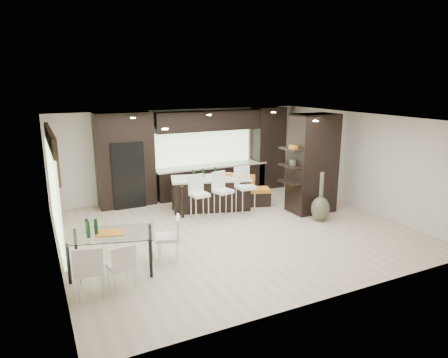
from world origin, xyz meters
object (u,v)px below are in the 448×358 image
stool_mid (223,199)px  dining_table (112,252)px  floor_vase (321,197)px  kitchen_island (211,193)px  chair_near (120,268)px  stool_left (200,203)px  chair_far (90,272)px  chair_end (168,240)px  bench (247,197)px  stool_right (245,195)px

stool_mid → dining_table: size_ratio=0.61×
stool_mid → floor_vase: (2.14, -1.37, 0.16)m
kitchen_island → floor_vase: size_ratio=1.69×
kitchen_island → chair_near: (-3.26, -3.43, -0.06)m
stool_left → stool_mid: stool_mid is taller
dining_table → kitchen_island: bearing=55.3°
chair_far → chair_near: bearing=14.2°
dining_table → chair_far: bearing=-107.3°
kitchen_island → chair_near: bearing=-117.2°
floor_vase → chair_end: floor_vase is taller
kitchen_island → chair_near: size_ratio=2.74×
bench → chair_near: chair_near is taller
kitchen_island → stool_mid: (0.00, -0.79, 0.04)m
kitchen_island → chair_end: size_ratio=2.57×
chair_near → chair_far: 0.50m
stool_right → floor_vase: (1.47, -1.36, 0.13)m
chair_near → chair_end: 1.34m
bench → chair_far: chair_far is taller
floor_vase → dining_table: size_ratio=0.81×
bench → chair_near: 5.44m
stool_right → floor_vase: bearing=-44.1°
chair_near → dining_table: bearing=81.6°
stool_left → chair_end: bearing=-133.8°
kitchen_island → stool_mid: stool_mid is taller
bench → dining_table: size_ratio=0.82×
bench → dining_table: bearing=-131.0°
kitchen_island → stool_right: 1.05m
stool_mid → chair_end: bearing=-152.5°
stool_right → bench: bearing=55.5°
kitchen_island → chair_far: kitchen_island is taller
dining_table → chair_end: size_ratio=1.88×
stool_left → chair_near: bearing=-140.3°
stool_left → stool_right: (1.34, -0.02, 0.03)m
dining_table → bench: bearing=45.9°
floor_vase → chair_end: bearing=-173.0°
kitchen_island → chair_far: 5.11m
chair_near → chair_end: bearing=25.4°
stool_left → chair_far: size_ratio=1.10×
dining_table → chair_end: chair_end is taller
stool_mid → chair_near: size_ratio=1.23×
stool_left → dining_table: size_ratio=0.61×
chair_far → stool_right: bearing=42.6°
stool_right → bench: (0.41, 0.63, -0.27)m
stool_left → dining_table: 3.22m
floor_vase → chair_near: bearing=-166.7°
stool_mid → floor_vase: 2.55m
stool_mid → floor_vase: size_ratio=0.76×
bench → chair_far: 5.86m
stool_right → chair_far: bearing=-150.3°
stool_left → chair_far: bearing=-145.1°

